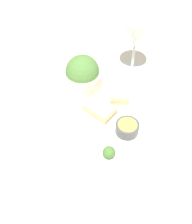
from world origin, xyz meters
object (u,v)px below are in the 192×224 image
Objects in this scene: sauce_ramekin at (127,128)px; fork at (25,79)px; cheese_toast_far at (120,92)px; wine_glass at (136,35)px; cheese_toast_near at (100,109)px; salad_bowl at (83,75)px.

sauce_ramekin reaches higher than fork.
wine_glass reaches higher than cheese_toast_far.
sauce_ramekin is 0.66× the size of cheese_toast_near.
cheese_toast_near is 0.24m from wine_glass.
salad_bowl is at bearing 41.25° from fork.
wine_glass reaches higher than sauce_ramekin.
cheese_toast_far is at bearing 102.92° from cheese_toast_near.
sauce_ramekin is 0.64× the size of cheese_toast_far.
fork is at bearing -141.36° from cheese_toast_far.
wine_glass is at bearing 136.60° from sauce_ramekin.
cheese_toast_far is (0.09, 0.06, -0.03)m from salad_bowl.
cheese_toast_far is at bearing 34.29° from salad_bowl.
salad_bowl is 1.20× the size of cheese_toast_far.
sauce_ramekin is 0.38× the size of fork.
cheese_toast_near is at bearing -10.56° from salad_bowl.
cheese_toast_near is at bearing -168.86° from sauce_ramekin.
sauce_ramekin is 0.13m from cheese_toast_far.
cheese_toast_near is 0.51× the size of wine_glass.
cheese_toast_near is 0.57× the size of fork.
cheese_toast_far is at bearing 38.64° from fork.
wine_glass is (0.02, 0.18, 0.07)m from salad_bowl.
cheese_toast_near is 0.09m from cheese_toast_far.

